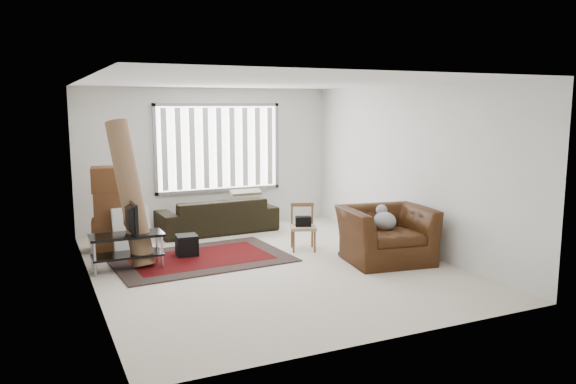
# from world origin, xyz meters

# --- Properties ---
(room) EXTENTS (6.00, 6.02, 2.71)m
(room) POSITION_xyz_m (0.03, 0.51, 1.76)
(room) COLOR beige
(room) RESTS_ON ground
(persian_rug) EXTENTS (2.76, 1.94, 0.02)m
(persian_rug) POSITION_xyz_m (-0.83, 0.75, 0.01)
(persian_rug) COLOR black
(persian_rug) RESTS_ON ground
(tv_stand) EXTENTS (1.04, 0.47, 0.52)m
(tv_stand) POSITION_xyz_m (-1.95, 0.69, 0.38)
(tv_stand) COLOR black
(tv_stand) RESTS_ON ground
(tv) EXTENTS (0.11, 0.85, 0.49)m
(tv) POSITION_xyz_m (-1.95, 0.69, 0.76)
(tv) COLOR black
(tv) RESTS_ON tv_stand
(subwoofer) EXTENTS (0.35, 0.35, 0.32)m
(subwoofer) POSITION_xyz_m (-0.98, 1.00, 0.18)
(subwoofer) COLOR black
(subwoofer) RESTS_ON persian_rug
(moving_boxes) EXTENTS (0.62, 0.58, 1.38)m
(moving_boxes) POSITION_xyz_m (-2.03, 1.95, 0.64)
(moving_boxes) COLOR #58341B
(moving_boxes) RESTS_ON ground
(white_flatpack) EXTENTS (0.61, 0.27, 0.75)m
(white_flatpack) POSITION_xyz_m (-1.73, 1.57, 0.38)
(white_flatpack) COLOR silver
(white_flatpack) RESTS_ON ground
(rolled_rug) EXTENTS (0.67, 0.95, 2.18)m
(rolled_rug) POSITION_xyz_m (-1.84, 0.89, 1.09)
(rolled_rug) COLOR brown
(rolled_rug) RESTS_ON ground
(sofa) EXTENTS (2.23, 1.03, 0.85)m
(sofa) POSITION_xyz_m (-0.02, 2.45, 0.42)
(sofa) COLOR black
(sofa) RESTS_ON ground
(side_chair) EXTENTS (0.52, 0.52, 0.76)m
(side_chair) POSITION_xyz_m (0.87, 0.60, 0.42)
(side_chair) COLOR #8C795B
(side_chair) RESTS_ON ground
(armchair) EXTENTS (1.44, 1.29, 0.95)m
(armchair) POSITION_xyz_m (1.72, -0.55, 0.48)
(armchair) COLOR #371C0B
(armchair) RESTS_ON ground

